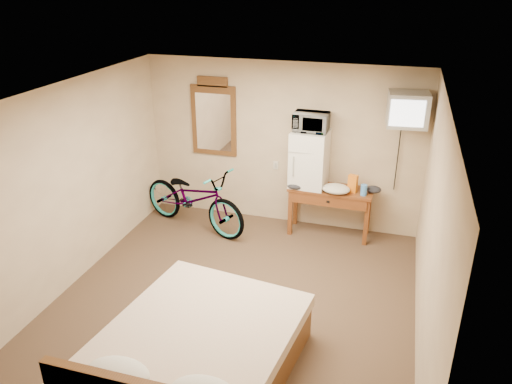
# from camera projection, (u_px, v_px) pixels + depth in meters

# --- Properties ---
(room) EXTENTS (4.60, 4.64, 2.50)m
(room) POSITION_uv_depth(u_px,v_px,m) (232.00, 209.00, 5.50)
(room) COLOR #483324
(room) RESTS_ON ground
(desk) EXTENTS (1.22, 0.49, 0.75)m
(desk) POSITION_uv_depth(u_px,v_px,m) (330.00, 197.00, 7.30)
(desk) COLOR brown
(desk) RESTS_ON floor
(mini_fridge) EXTENTS (0.53, 0.51, 0.83)m
(mini_fridge) POSITION_uv_depth(u_px,v_px,m) (309.00, 159.00, 7.22)
(mini_fridge) COLOR white
(mini_fridge) RESTS_ON desk
(microwave) EXTENTS (0.49, 0.34, 0.27)m
(microwave) POSITION_uv_depth(u_px,v_px,m) (311.00, 122.00, 7.00)
(microwave) COLOR white
(microwave) RESTS_ON mini_fridge
(snack_bag) EXTENTS (0.15, 0.11, 0.26)m
(snack_bag) POSITION_uv_depth(u_px,v_px,m) (353.00, 184.00, 7.11)
(snack_bag) COLOR orange
(snack_bag) RESTS_ON desk
(blue_cup) EXTENTS (0.09, 0.09, 0.16)m
(blue_cup) POSITION_uv_depth(u_px,v_px,m) (364.00, 190.00, 7.02)
(blue_cup) COLOR #428AE2
(blue_cup) RESTS_ON desk
(cloth_cream) EXTENTS (0.40, 0.31, 0.12)m
(cloth_cream) POSITION_uv_depth(u_px,v_px,m) (336.00, 189.00, 7.10)
(cloth_cream) COLOR beige
(cloth_cream) RESTS_ON desk
(cloth_dark_a) EXTENTS (0.24, 0.18, 0.09)m
(cloth_dark_a) POSITION_uv_depth(u_px,v_px,m) (295.00, 186.00, 7.24)
(cloth_dark_a) COLOR black
(cloth_dark_a) RESTS_ON desk
(cloth_dark_b) EXTENTS (0.22, 0.18, 0.10)m
(cloth_dark_b) POSITION_uv_depth(u_px,v_px,m) (374.00, 189.00, 7.11)
(cloth_dark_b) COLOR black
(cloth_dark_b) RESTS_ON desk
(crt_television) EXTENTS (0.56, 0.62, 0.45)m
(crt_television) POSITION_uv_depth(u_px,v_px,m) (408.00, 109.00, 6.52)
(crt_television) COLOR black
(crt_television) RESTS_ON room
(wall_mirror) EXTENTS (0.72, 0.04, 1.22)m
(wall_mirror) POSITION_uv_depth(u_px,v_px,m) (214.00, 118.00, 7.63)
(wall_mirror) COLOR brown
(wall_mirror) RESTS_ON room
(bicycle) EXTENTS (2.01, 1.22, 1.00)m
(bicycle) POSITION_uv_depth(u_px,v_px,m) (194.00, 198.00, 7.58)
(bicycle) COLOR black
(bicycle) RESTS_ON floor
(bed) EXTENTS (1.96, 2.44, 0.90)m
(bed) POSITION_uv_depth(u_px,v_px,m) (190.00, 362.00, 4.68)
(bed) COLOR brown
(bed) RESTS_ON floor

